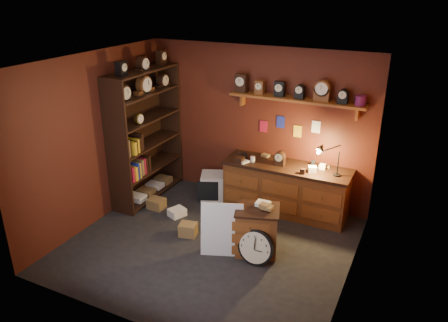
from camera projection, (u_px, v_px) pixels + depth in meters
floor at (210, 245)px, 6.52m from camera, size 4.00×4.00×0.00m
room_shell at (215, 134)px, 5.94m from camera, size 4.02×3.62×2.71m
shelving_unit at (144, 130)px, 7.58m from camera, size 0.47×1.60×2.58m
workbench at (286, 186)px, 7.30m from camera, size 2.11×0.66×1.36m
low_cabinet at (257, 228)px, 6.22m from camera, size 0.74×0.68×0.79m
big_round_clock at (256, 247)px, 6.01m from camera, size 0.52×0.17×0.52m
white_panel at (222, 253)px, 6.33m from camera, size 0.62×0.37×0.79m
mini_fridge at (214, 186)px, 7.86m from camera, size 0.58×0.61×0.46m
floor_box_a at (156, 204)px, 7.54m from camera, size 0.28×0.24×0.17m
floor_box_b at (177, 212)px, 7.30m from camera, size 0.30×0.33×0.13m
floor_box_c at (188, 229)px, 6.74m from camera, size 0.30×0.27×0.20m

